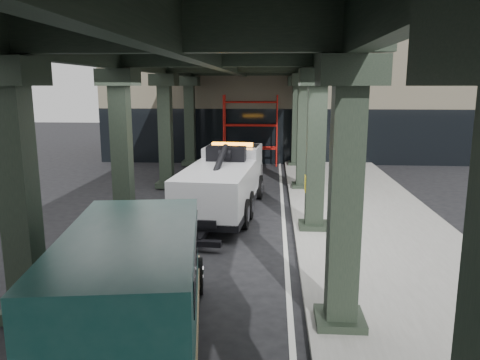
% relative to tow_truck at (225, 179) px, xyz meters
% --- Properties ---
extents(ground, '(90.00, 90.00, 0.00)m').
position_rel_tow_truck_xyz_m(ground, '(0.42, -4.30, -1.20)').
color(ground, black).
rests_on(ground, ground).
extents(sidewalk, '(5.00, 40.00, 0.15)m').
position_rel_tow_truck_xyz_m(sidewalk, '(4.92, -2.30, -1.12)').
color(sidewalk, gray).
rests_on(sidewalk, ground).
extents(lane_stripe, '(0.12, 38.00, 0.01)m').
position_rel_tow_truck_xyz_m(lane_stripe, '(2.12, -2.30, -1.19)').
color(lane_stripe, silver).
rests_on(lane_stripe, ground).
extents(viaduct, '(7.40, 32.00, 6.40)m').
position_rel_tow_truck_xyz_m(viaduct, '(0.02, -2.30, 4.27)').
color(viaduct, black).
rests_on(viaduct, ground).
extents(building, '(22.00, 10.00, 8.00)m').
position_rel_tow_truck_xyz_m(building, '(2.42, 15.70, 2.80)').
color(building, '#C6B793').
rests_on(building, ground).
extents(scaffolding, '(3.08, 0.88, 4.00)m').
position_rel_tow_truck_xyz_m(scaffolding, '(0.42, 10.34, 0.91)').
color(scaffolding, red).
rests_on(scaffolding, ground).
extents(tow_truck, '(2.69, 7.62, 2.45)m').
position_rel_tow_truck_xyz_m(tow_truck, '(0.00, 0.00, 0.00)').
color(tow_truck, black).
rests_on(tow_truck, ground).
extents(towed_van, '(2.91, 5.82, 2.26)m').
position_rel_tow_truck_xyz_m(towed_van, '(-0.53, -9.38, 0.02)').
color(towed_van, '#113E39').
rests_on(towed_van, ground).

